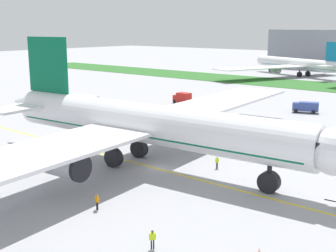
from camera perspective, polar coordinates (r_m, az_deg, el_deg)
ground_plane at (r=61.70m, az=-1.24°, el=-5.49°), size 600.00×600.00×0.00m
apron_taxi_line at (r=61.65m, az=-1.28°, el=-5.50°), size 280.00×0.36×0.01m
airliner_foreground at (r=61.84m, az=-3.30°, el=0.28°), size 56.64×90.79×17.61m
ground_crew_wingwalker_port at (r=61.99m, az=6.29°, el=-4.49°), size 0.35×0.57×1.67m
ground_crew_marshaller_front at (r=48.64m, az=-9.06°, el=-9.37°), size 0.60×0.35×1.76m
ground_crew_wingwalker_starboard at (r=40.24m, az=-2.00°, el=-14.07°), size 0.48×0.52×1.75m
traffic_cone_starboard_wing at (r=40.47m, az=11.57°, el=-15.42°), size 0.36×0.36×0.58m
service_truck_baggage_loader at (r=106.20m, az=17.18°, el=2.38°), size 6.05×3.97×2.45m
service_truck_catering_van at (r=113.62m, az=1.85°, el=3.63°), size 4.56×2.65×2.82m
parked_airliner_far_left at (r=185.88m, az=16.49°, el=7.58°), size 46.47×76.94×13.87m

